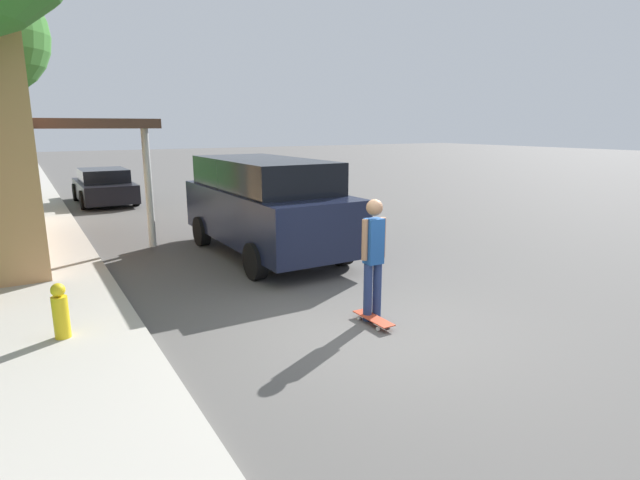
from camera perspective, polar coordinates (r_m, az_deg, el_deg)
The scene contains 7 objects.
ground_plane at distance 7.23m, azimuth 5.13°, elevation -10.17°, with size 120.00×120.00×0.00m, color #54514F.
sidewalk at distance 11.70m, azimuth -28.28°, elevation -2.43°, with size 1.80×80.00×0.10m.
suv_parked at distance 11.13m, azimuth -6.34°, elevation 4.20°, with size 2.18×5.17×2.13m.
car_down_street at distance 20.39m, azimuth -23.45°, elevation 5.60°, with size 1.93×4.10×1.29m.
skateboarder at distance 7.29m, azimuth 6.12°, elevation -1.50°, with size 0.41×0.24×1.82m.
skateboard at distance 7.41m, azimuth 6.13°, elevation -8.93°, with size 0.22×0.76×0.10m.
fire_hydrant at distance 7.40m, azimuth -27.54°, elevation -7.27°, with size 0.20×0.20×0.75m.
Camera 1 is at (-3.96, -5.36, 2.82)m, focal length 28.00 mm.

